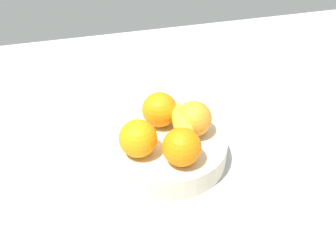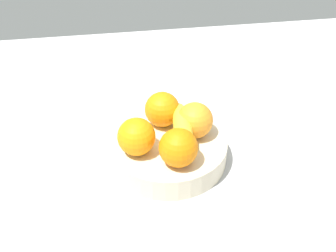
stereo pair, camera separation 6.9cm
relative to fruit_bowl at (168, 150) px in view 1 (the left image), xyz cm
name	(u,v)px [view 1 (the left image)]	position (x,y,z in cm)	size (l,w,h in cm)	color
ground_plane	(159,169)	(-2.35, -1.12, -4.14)	(180.00, 140.00, 3.00)	#B7B6B7
fruit_bowl	(168,150)	(0.00, 0.00, 0.00)	(26.01, 26.01, 5.29)	beige
orange_front_left	(138,139)	(-7.00, -2.54, 6.64)	(7.98, 7.98, 7.98)	orange
orange_front_right	(182,147)	(0.94, -7.38, 6.64)	(7.98, 7.98, 7.98)	orange
orange_center	(194,119)	(6.07, 1.10, 6.64)	(7.98, 7.98, 7.98)	orange
orange_back_left	(160,110)	(-0.29, 6.32, 6.64)	(7.98, 7.98, 7.98)	orange
banana_bunch	(184,131)	(3.20, -1.47, 5.74)	(10.68, 17.28, 6.20)	yellow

